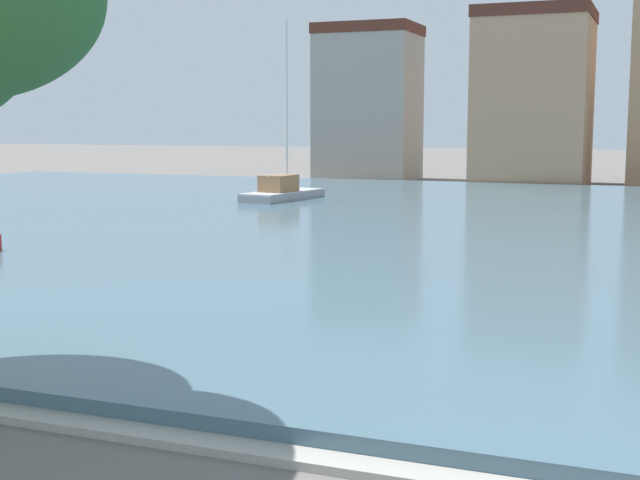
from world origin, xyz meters
TOP-DOWN VIEW (x-y plane):
  - harbor_water at (0.00, 33.68)m, footprint 86.19×47.98m
  - quay_edge_coping at (0.00, 9.44)m, footprint 86.19×0.50m
  - sailboat_grey at (-13.29, 40.93)m, footprint 2.62×6.39m
  - townhouse_narrow_midrow at (-16.38, 63.32)m, footprint 7.33×5.72m
  - townhouse_corner_house at (-3.86, 61.67)m, footprint 7.59×7.90m

SIDE VIEW (x-z plane):
  - quay_edge_coping at x=0.00m, z-range 0.00..0.12m
  - harbor_water at x=0.00m, z-range 0.00..0.35m
  - sailboat_grey at x=-13.29m, z-range -4.13..5.27m
  - townhouse_narrow_midrow at x=-16.38m, z-range 0.02..11.59m
  - townhouse_corner_house at x=-3.86m, z-range 0.02..11.94m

